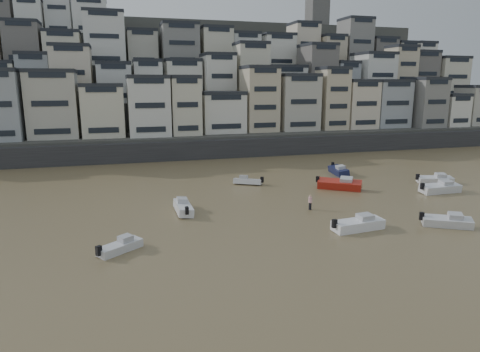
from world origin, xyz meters
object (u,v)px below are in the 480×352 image
object	(u,v)px
boat_h	(248,180)
boat_e	(340,183)
boat_j	(120,245)
boat_d	(440,187)
boat_b	(447,220)
person_pink	(310,202)
boat_i	(338,170)
boat_f	(183,206)
boat_a	(358,222)
boat_g	(435,178)

from	to	relation	value
boat_h	boat_e	distance (m)	12.69
boat_j	boat_d	size ratio (longest dim) A/B	0.73
boat_j	boat_e	distance (m)	32.24
boat_j	boat_b	size ratio (longest dim) A/B	0.86
boat_e	boat_d	bearing A→B (deg)	11.67
boat_j	boat_b	xyz separation A→B (m)	(31.45, -2.31, 0.09)
boat_d	person_pink	world-z (taller)	person_pink
boat_j	boat_d	distance (m)	41.58
boat_d	person_pink	size ratio (longest dim) A/B	3.47
boat_i	boat_f	bearing A→B (deg)	-54.63
boat_i	person_pink	distance (m)	20.69
boat_j	boat_a	world-z (taller)	boat_a
boat_a	boat_e	bearing A→B (deg)	61.36
boat_a	person_pink	size ratio (longest dim) A/B	3.33
boat_b	boat_e	xyz separation A→B (m)	(-2.67, 16.84, 0.17)
boat_g	boat_f	xyz separation A→B (m)	(-36.77, -4.05, 0.01)
boat_h	boat_g	bearing A→B (deg)	-165.20
boat_d	boat_j	bearing A→B (deg)	-168.11
boat_h	boat_i	size ratio (longest dim) A/B	0.77
boat_g	boat_e	world-z (taller)	boat_e
boat_g	person_pink	size ratio (longest dim) A/B	3.07
boat_h	boat_j	size ratio (longest dim) A/B	0.99
boat_j	boat_e	xyz separation A→B (m)	(28.78, 14.52, 0.26)
boat_h	boat_f	xyz separation A→B (m)	(-10.82, -10.87, 0.15)
boat_h	boat_j	world-z (taller)	boat_j
boat_i	boat_d	distance (m)	15.78
boat_e	boat_i	bearing A→B (deg)	98.00
boat_j	boat_f	size ratio (longest dim) A/B	0.81
boat_j	boat_d	world-z (taller)	boat_d
boat_e	boat_j	bearing A→B (deg)	-117.36
person_pink	boat_g	bearing A→B (deg)	17.06
boat_j	boat_g	distance (m)	45.81
boat_g	boat_f	world-z (taller)	boat_f
boat_e	person_pink	bearing A→B (deg)	-100.23
boat_a	boat_d	xyz separation A→B (m)	(18.14, 9.93, 0.03)
person_pink	boat_h	bearing A→B (deg)	102.86
boat_b	boat_j	bearing A→B (deg)	-154.59
boat_g	boat_d	xyz separation A→B (m)	(-3.11, -4.66, 0.09)
boat_h	boat_e	xyz separation A→B (m)	(11.07, -6.19, 0.26)
boat_j	boat_i	bearing A→B (deg)	-1.73
boat_g	boat_h	bearing A→B (deg)	-178.52
boat_i	boat_g	bearing A→B (deg)	55.72
boat_a	boat_b	size ratio (longest dim) A/B	1.14
boat_j	boat_b	world-z (taller)	boat_b
boat_i	boat_b	xyz separation A→B (m)	(-1.99, -25.65, -0.08)
boat_b	boat_a	bearing A→B (deg)	-160.58
boat_b	boat_f	xyz separation A→B (m)	(-24.56, 12.16, 0.05)
boat_h	boat_i	distance (m)	15.94
boat_h	boat_e	bearing A→B (deg)	-179.70
boat_d	boat_e	xyz separation A→B (m)	(-11.76, 5.28, 0.04)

